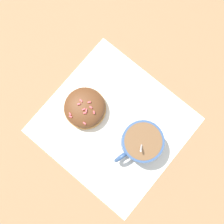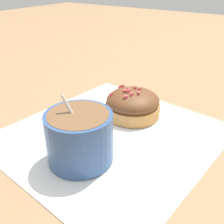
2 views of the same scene
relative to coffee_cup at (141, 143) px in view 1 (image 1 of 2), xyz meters
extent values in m
plane|color=#93704C|center=(0.08, 0.00, -0.04)|extent=(3.00, 3.00, 0.00)
cube|color=white|center=(0.08, 0.00, -0.04)|extent=(0.36, 0.35, 0.00)
cylinder|color=#335184|center=(0.00, 0.00, 0.00)|extent=(0.09, 0.09, 0.07)
cylinder|color=brown|center=(0.00, 0.00, 0.03)|extent=(0.08, 0.08, 0.01)
torus|color=#335184|center=(0.02, 0.05, 0.00)|extent=(0.02, 0.04, 0.04)
ellipsoid|color=silver|center=(-0.01, 0.03, -0.03)|extent=(0.02, 0.03, 0.01)
cylinder|color=silver|center=(0.00, 0.00, 0.01)|extent=(0.01, 0.05, 0.09)
cylinder|color=#C18442|center=(0.16, 0.00, -0.03)|extent=(0.10, 0.10, 0.02)
ellipsoid|color=brown|center=(0.16, 0.00, -0.01)|extent=(0.10, 0.10, 0.04)
cube|color=#EA4C56|center=(0.15, -0.01, 0.01)|extent=(0.01, 0.01, 0.00)
cube|color=#EA4C56|center=(0.14, 0.01, 0.01)|extent=(0.01, 0.01, 0.00)
cube|color=#EA4C56|center=(0.15, 0.01, 0.01)|extent=(0.01, 0.01, 0.00)
cube|color=#EA4C56|center=(0.14, 0.00, 0.01)|extent=(0.01, 0.00, 0.00)
cube|color=#EA4C56|center=(0.13, 0.03, 0.00)|extent=(0.01, 0.00, 0.00)
cube|color=#EA4C56|center=(0.17, 0.04, 0.00)|extent=(0.01, 0.01, 0.00)
cube|color=#EA4C56|center=(0.17, 0.04, 0.00)|extent=(0.01, 0.01, 0.00)
cube|color=#EA4C56|center=(0.17, 0.01, 0.01)|extent=(0.01, 0.01, 0.00)
cube|color=#EA4C56|center=(0.13, 0.00, 0.01)|extent=(0.01, 0.01, 0.00)
cube|color=#EA4C56|center=(0.14, 0.01, 0.01)|extent=(0.01, 0.01, 0.00)
cube|color=#EA4C56|center=(0.17, -0.01, 0.01)|extent=(0.01, 0.00, 0.00)
camera|label=1|loc=(0.04, 0.05, 0.60)|focal=42.00mm
camera|label=2|loc=(-0.22, -0.21, 0.20)|focal=42.00mm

